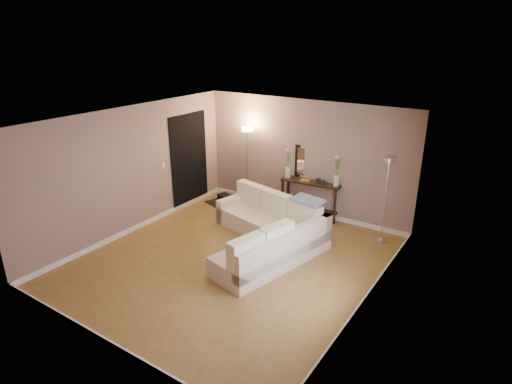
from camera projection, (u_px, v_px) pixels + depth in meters
The scene contains 23 objects.
floor at pixel (232, 261), 7.85m from camera, with size 5.00×5.50×0.01m, color olive.
ceiling at pixel (229, 120), 6.93m from camera, with size 5.00×5.50×0.01m, color white.
wall_back at pixel (304, 158), 9.55m from camera, with size 5.00×0.02×2.60m, color gray.
wall_front at pixel (96, 262), 5.24m from camera, with size 5.00×0.02×2.60m, color gray.
wall_left at pixel (131, 170), 8.69m from camera, with size 0.02×5.50×2.60m, color gray.
wall_right at pixel (372, 230), 6.10m from camera, with size 0.02×5.50×2.60m, color gray.
baseboard_back at pixel (302, 210), 9.97m from camera, with size 5.00×0.03×0.10m, color white.
baseboard_front at pixel (110, 343), 5.70m from camera, with size 5.00×0.03×0.10m, color white.
baseboard_left at pixel (138, 226), 9.12m from camera, with size 0.03×5.50×0.10m, color white.
baseboard_right at pixel (362, 303), 6.55m from camera, with size 0.03×5.50×0.10m, color white.
doorway at pixel (189, 160), 10.07m from camera, with size 0.02×1.20×2.20m, color black.
switch_plate at pixel (163, 165), 9.37m from camera, with size 0.02×0.08×0.12m, color white.
sectional_sofa at pixel (269, 231), 8.27m from camera, with size 2.59×2.85×0.87m.
throw_blanket at pixel (308, 200), 8.16m from camera, with size 0.62×0.36×0.05m, color gray.
console_table at pixel (307, 196), 9.63m from camera, with size 1.38×0.46×0.84m.
leaning_mirror at pixel (315, 163), 9.47m from camera, with size 0.96×0.11×0.75m.
table_decor at pixel (310, 181), 9.43m from camera, with size 0.58×0.14×0.14m.
flower_vase_left at pixel (288, 165), 9.62m from camera, with size 0.16×0.13×0.72m.
flower_vase_right at pixel (337, 173), 9.10m from camera, with size 0.16×0.13×0.72m.
floor_lamp_lit at pixel (248, 150), 10.05m from camera, with size 0.33×0.33×1.87m.
floor_lamp_unlit at pixel (387, 183), 8.13m from camera, with size 0.28×0.28×1.76m.
charcoal_rug at pixel (234, 204), 10.38m from camera, with size 1.22×0.92×0.02m, color black.
black_bag at pixel (225, 199), 10.43m from camera, with size 0.35×0.24×0.22m, color black.
Camera 1 is at (4.17, -5.51, 3.95)m, focal length 30.00 mm.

